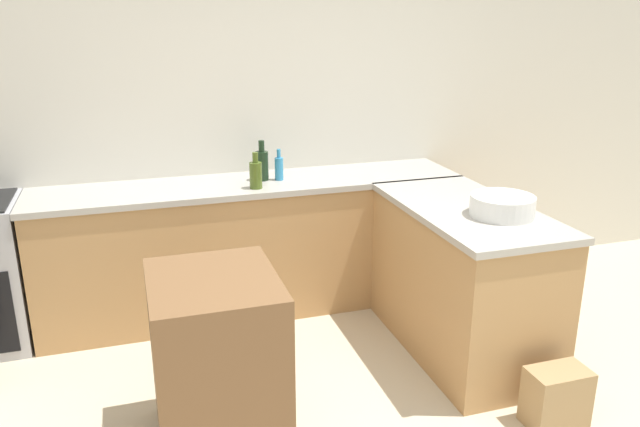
{
  "coord_description": "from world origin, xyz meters",
  "views": [
    {
      "loc": [
        -0.78,
        -2.19,
        2.05
      ],
      "look_at": [
        0.2,
        0.93,
        0.99
      ],
      "focal_mm": 35.0,
      "sensor_mm": 36.0,
      "label": 1
    }
  ],
  "objects": [
    {
      "name": "counter_peninsula",
      "position": [
        1.12,
        0.93,
        0.47
      ],
      "size": [
        0.69,
        1.35,
        0.94
      ],
      "color": "tan",
      "rests_on": "ground_plane"
    },
    {
      "name": "wine_bottle_dark",
      "position": [
        0.08,
        1.9,
        1.05
      ],
      "size": [
        0.09,
        0.09,
        0.28
      ],
      "color": "black",
      "rests_on": "counter_back"
    },
    {
      "name": "olive_oil_bottle",
      "position": [
        -0.0,
        1.71,
        1.04
      ],
      "size": [
        0.08,
        0.08,
        0.24
      ],
      "color": "#475B1E",
      "rests_on": "counter_back"
    },
    {
      "name": "counter_back",
      "position": [
        0.0,
        1.88,
        0.47
      ],
      "size": [
        2.93,
        0.61,
        0.94
      ],
      "color": "tan",
      "rests_on": "ground_plane"
    },
    {
      "name": "island_table",
      "position": [
        -0.47,
        0.47,
        0.44
      ],
      "size": [
        0.59,
        0.69,
        0.88
      ],
      "color": "brown",
      "rests_on": "ground_plane"
    },
    {
      "name": "wall_back",
      "position": [
        0.0,
        2.2,
        1.35
      ],
      "size": [
        8.0,
        0.06,
        2.7
      ],
      "color": "silver",
      "rests_on": "ground_plane"
    },
    {
      "name": "paper_bag",
      "position": [
        1.2,
        0.08,
        0.16
      ],
      "size": [
        0.31,
        0.19,
        0.32
      ],
      "color": "#A88456",
      "rests_on": "ground_plane"
    },
    {
      "name": "mixing_bowl",
      "position": [
        1.21,
        0.72,
        1.0
      ],
      "size": [
        0.36,
        0.36,
        0.12
      ],
      "color": "white",
      "rests_on": "counter_peninsula"
    },
    {
      "name": "dish_soap_bottle",
      "position": [
        0.2,
        1.87,
        1.03
      ],
      "size": [
        0.06,
        0.06,
        0.22
      ],
      "color": "#338CBF",
      "rests_on": "counter_back"
    }
  ]
}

